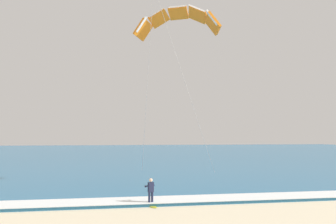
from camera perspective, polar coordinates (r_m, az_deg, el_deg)
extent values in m
cube|color=teal|center=(78.33, -8.16, -7.73)|extent=(200.00, 120.00, 0.20)
cube|color=white|center=(19.65, -6.78, -16.65)|extent=(200.00, 2.14, 0.04)
ellipsoid|color=yellow|center=(19.06, -3.37, -17.66)|extent=(0.93, 1.46, 0.05)
cube|color=black|center=(19.28, -3.43, -17.37)|extent=(0.17, 0.12, 0.04)
cube|color=black|center=(18.82, -3.30, -17.68)|extent=(0.17, 0.12, 0.04)
cylinder|color=#191E38|center=(18.93, -3.64, -16.52)|extent=(0.14, 0.14, 0.84)
cylinder|color=#191E38|center=(19.02, -3.08, -16.47)|extent=(0.14, 0.14, 0.84)
cube|color=#191E38|center=(18.84, -3.35, -14.35)|extent=(0.39, 0.31, 0.60)
sphere|color=beige|center=(18.77, -3.35, -13.03)|extent=(0.22, 0.22, 0.22)
cylinder|color=#191E38|center=(18.89, -4.08, -14.17)|extent=(0.27, 0.50, 0.22)
cylinder|color=#191E38|center=(19.05, -3.08, -14.09)|extent=(0.27, 0.50, 0.22)
cylinder|color=black|center=(19.17, -3.89, -14.03)|extent=(0.52, 0.24, 0.04)
cube|color=#3F3F42|center=(18.98, -3.53, -14.95)|extent=(0.14, 0.12, 0.10)
cube|color=orange|center=(27.74, 8.66, 16.60)|extent=(1.20, 1.80, 1.89)
cube|color=white|center=(27.33, 8.54, 17.65)|extent=(1.04, 0.60, 1.51)
cube|color=orange|center=(28.77, 5.74, 18.24)|extent=(1.83, 1.96, 1.50)
cube|color=white|center=(28.38, 5.56, 19.27)|extent=(1.51, 0.81, 0.99)
cube|color=orange|center=(29.38, 2.02, 18.60)|extent=(2.17, 1.98, 0.78)
cube|color=white|center=(29.00, 1.77, 19.61)|extent=(1.66, 0.89, 0.24)
cube|color=orange|center=(29.46, -1.75, 17.65)|extent=(2.25, 1.84, 1.50)
cube|color=white|center=(29.08, -2.06, 18.65)|extent=(1.53, 0.83, 0.99)
cube|color=orange|center=(28.99, -4.85, 15.60)|extent=(1.99, 1.58, 1.89)
cube|color=white|center=(28.60, -5.22, 16.58)|extent=(1.13, 0.64, 1.51)
cylinder|color=#B2B2B7|center=(22.55, 3.86, 4.18)|extent=(5.94, 5.84, 13.16)
cylinder|color=#B2B2B7|center=(23.32, -4.11, 3.88)|extent=(0.17, 8.31, 13.16)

